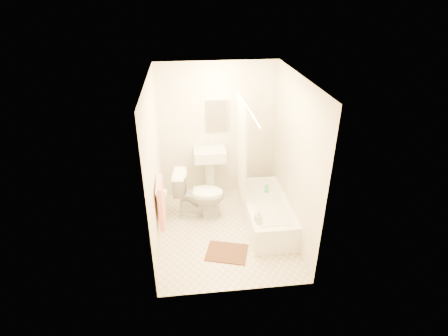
{
  "coord_description": "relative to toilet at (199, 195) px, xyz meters",
  "views": [
    {
      "loc": [
        -0.54,
        -4.37,
        3.44
      ],
      "look_at": [
        0.0,
        0.25,
        1.0
      ],
      "focal_mm": 28.0,
      "sensor_mm": 36.0,
      "label": 1
    }
  ],
  "objects": [
    {
      "name": "bathtub",
      "position": [
        1.04,
        -0.34,
        -0.19
      ],
      "size": [
        0.67,
        1.53,
        0.43
      ],
      "primitive_type": null,
      "color": "white",
      "rests_on": "floor"
    },
    {
      "name": "soap_bottle",
      "position": [
        0.8,
        -0.87,
        0.12
      ],
      "size": [
        0.11,
        0.11,
        0.19
      ],
      "primitive_type": "imported",
      "rotation": [
        0.0,
        0.0,
        0.31
      ],
      "color": "white",
      "rests_on": "bathtub"
    },
    {
      "name": "toilet",
      "position": [
        0.0,
        0.0,
        0.0
      ],
      "size": [
        0.88,
        0.57,
        0.81
      ],
      "primitive_type": "imported",
      "rotation": [
        0.0,
        0.0,
        1.44
      ],
      "color": "silver",
      "rests_on": "floor"
    },
    {
      "name": "wall_left",
      "position": [
        -0.62,
        -0.49,
        0.79
      ],
      "size": [
        0.02,
        2.4,
        2.4
      ],
      "primitive_type": "cube",
      "color": "beige",
      "rests_on": "ground"
    },
    {
      "name": "wall_back",
      "position": [
        0.38,
        0.71,
        0.79
      ],
      "size": [
        2.0,
        0.02,
        2.4
      ],
      "primitive_type": "cube",
      "color": "beige",
      "rests_on": "ground"
    },
    {
      "name": "shower_curtain",
      "position": [
        0.68,
        0.01,
        0.81
      ],
      "size": [
        0.04,
        0.8,
        1.55
      ],
      "primitive_type": "cube",
      "color": "silver",
      "rests_on": "curtain_rod"
    },
    {
      "name": "ceiling",
      "position": [
        0.38,
        -0.49,
        1.99
      ],
      "size": [
        2.4,
        2.4,
        0.0
      ],
      "primitive_type": "plane",
      "color": "white",
      "rests_on": "ground"
    },
    {
      "name": "floor",
      "position": [
        0.38,
        -0.49,
        -0.41
      ],
      "size": [
        2.4,
        2.4,
        0.0
      ],
      "primitive_type": "plane",
      "color": "beige",
      "rests_on": "ground"
    },
    {
      "name": "sink",
      "position": [
        0.22,
        0.57,
        0.12
      ],
      "size": [
        0.54,
        0.43,
        1.05
      ],
      "primitive_type": null,
      "rotation": [
        0.0,
        0.0,
        -0.0
      ],
      "color": "white",
      "rests_on": "floor"
    },
    {
      "name": "towel",
      "position": [
        -0.55,
        -0.74,
        0.37
      ],
      "size": [
        0.06,
        0.45,
        0.66
      ],
      "primitive_type": "cube",
      "color": "#CC7266",
      "rests_on": "towel_bar"
    },
    {
      "name": "scrub_brush",
      "position": [
        1.11,
        -0.02,
        0.04
      ],
      "size": [
        0.11,
        0.22,
        0.04
      ],
      "primitive_type": "cube",
      "rotation": [
        0.0,
        0.0,
        -0.22
      ],
      "color": "#3BB959",
      "rests_on": "bathtub"
    },
    {
      "name": "curtain_rod",
      "position": [
        0.68,
        -0.39,
        1.59
      ],
      "size": [
        0.03,
        1.7,
        0.03
      ],
      "primitive_type": "cylinder",
      "rotation": [
        1.57,
        0.0,
        0.0
      ],
      "color": "silver",
      "rests_on": "wall_back"
    },
    {
      "name": "towel_bar",
      "position": [
        -0.58,
        -0.74,
        0.69
      ],
      "size": [
        0.02,
        0.6,
        0.02
      ],
      "primitive_type": "cylinder",
      "rotation": [
        1.57,
        0.0,
        0.0
      ],
      "color": "silver",
      "rests_on": "wall_left"
    },
    {
      "name": "bath_mat",
      "position": [
        0.33,
        -0.98,
        -0.4
      ],
      "size": [
        0.68,
        0.58,
        0.02
      ],
      "primitive_type": "cube",
      "rotation": [
        0.0,
        0.0,
        -0.28
      ],
      "color": "#492319",
      "rests_on": "floor"
    },
    {
      "name": "wall_right",
      "position": [
        1.38,
        -0.49,
        0.79
      ],
      "size": [
        0.02,
        2.4,
        2.4
      ],
      "primitive_type": "cube",
      "color": "beige",
      "rests_on": "ground"
    },
    {
      "name": "toilet_paper",
      "position": [
        -0.55,
        -0.37,
        0.29
      ],
      "size": [
        0.11,
        0.12,
        0.12
      ],
      "primitive_type": "cylinder",
      "rotation": [
        0.0,
        1.57,
        0.0
      ],
      "color": "white",
      "rests_on": "wall_left"
    },
    {
      "name": "mirror",
      "position": [
        0.38,
        0.69,
        1.09
      ],
      "size": [
        0.4,
        0.03,
        0.55
      ],
      "primitive_type": "cube",
      "color": "white",
      "rests_on": "wall_back"
    }
  ]
}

